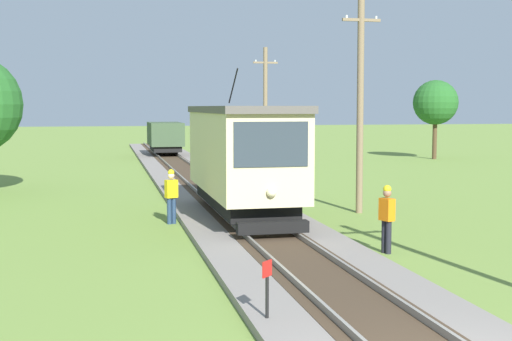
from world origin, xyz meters
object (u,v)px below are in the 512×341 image
Objects in this scene: utility_pole_near_tram at (360,102)px; second_worker at (171,194)px; trackside_signal_marker at (267,290)px; tree_right_near at (436,103)px; red_tram at (243,155)px; freight_car at (165,137)px; track_worker at (387,216)px; utility_pole_mid at (265,109)px.

second_worker is at bearing -172.49° from utility_pole_near_tram.
tree_right_near is at bearing 58.86° from trackside_signal_marker.
utility_pole_near_tram is at bearing 9.73° from red_tram.
freight_car is at bearing -24.49° from second_worker.
red_tram is 6.50m from track_worker.
freight_car is 20.13m from tree_right_near.
freight_car reaches higher than track_worker.
red_tram is 1.20× the size of utility_pole_mid.
tree_right_near is at bearing 50.96° from red_tram.
utility_pole_near_tram is at bearing -102.39° from second_worker.
tree_right_near reaches higher than red_tram.
utility_pole_near_tram is 27.03m from tree_right_near.
trackside_signal_marker is at bearing -99.27° from red_tram.
utility_pole_mid is 6.04× the size of trackside_signal_marker.
utility_pole_mid is 3.99× the size of track_worker.
track_worker is at bearing -94.81° from utility_pole_mid.
freight_car is 0.73× the size of utility_pole_mid.
utility_pole_mid is at bearing 73.96° from red_tram.
second_worker is (-0.59, 10.86, 0.32)m from trackside_signal_marker.
utility_pole_mid reaches higher than trackside_signal_marker.
second_worker reaches higher than trackside_signal_marker.
red_tram is 4.79× the size of second_worker.
utility_pole_mid reaches higher than red_tram.
red_tram is 4.79× the size of track_worker.
tree_right_near is (19.05, -6.02, 2.54)m from freight_car.
track_worker is 33.73m from tree_right_near.
utility_pole_near_tram is 1.35× the size of tree_right_near.
freight_car reaches higher than second_worker.
utility_pole_near_tram reaches higher than utility_pole_mid.
trackside_signal_marker is at bearing -103.26° from utility_pole_mid.
red_tram is 1.10× the size of utility_pole_near_tram.
trackside_signal_marker is 0.21× the size of tree_right_near.
track_worker is at bearing 49.47° from trackside_signal_marker.
tree_right_near is (20.84, 34.48, 3.43)m from trackside_signal_marker.
utility_pole_mid is (0.00, 14.60, -0.32)m from utility_pole_near_tram.
freight_car is 0.91× the size of tree_right_near.
trackside_signal_marker is 6.82m from track_worker.
tree_right_near is at bearing -17.53° from freight_car.
second_worker is (-5.02, 5.68, 0.00)m from track_worker.
freight_car is at bearing 90.01° from red_tram.
red_tram is at bearing -106.04° from utility_pole_mid.
track_worker is 7.58m from second_worker.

